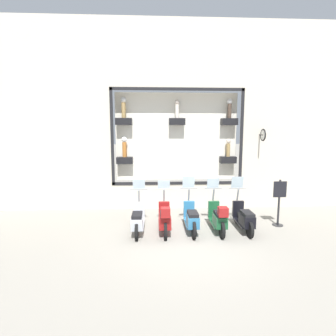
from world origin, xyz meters
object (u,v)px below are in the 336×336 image
scooter_teal_2 (191,218)px  scooter_silver_4 (138,220)px  scooter_black_0 (244,218)px  shop_sign_post (279,201)px  scooter_green_1 (218,218)px  scooter_red_3 (165,219)px

scooter_teal_2 → scooter_silver_4: scooter_teal_2 is taller
scooter_black_0 → scooter_silver_4: scooter_black_0 is taller
shop_sign_post → scooter_green_1: bearing=102.9°
scooter_teal_2 → shop_sign_post: bearing=-81.8°
scooter_silver_4 → scooter_teal_2: bearing=-89.8°
scooter_black_0 → scooter_teal_2: (0.00, 1.72, 0.01)m
scooter_teal_2 → scooter_red_3: 0.86m
scooter_red_3 → scooter_silver_4: size_ratio=1.00×
scooter_red_3 → scooter_silver_4: (0.06, 0.86, -0.05)m
scooter_black_0 → shop_sign_post: scooter_black_0 is taller
scooter_black_0 → scooter_red_3: 2.59m
scooter_teal_2 → scooter_red_3: size_ratio=1.00×
scooter_green_1 → scooter_red_3: bearing=90.0°
scooter_red_3 → scooter_teal_2: bearing=-85.8°
scooter_green_1 → scooter_silver_4: size_ratio=1.00×
scooter_red_3 → shop_sign_post: bearing=-82.6°
scooter_silver_4 → shop_sign_post: bearing=-84.6°
scooter_black_0 → scooter_green_1: (-0.06, 0.86, 0.04)m
scooter_teal_2 → scooter_red_3: scooter_teal_2 is taller
shop_sign_post → scooter_silver_4: bearing=95.4°
scooter_green_1 → shop_sign_post: 2.31m
scooter_silver_4 → shop_sign_post: (0.45, -4.81, 0.43)m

